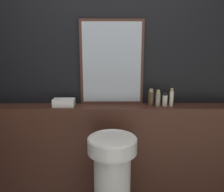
{
  "coord_description": "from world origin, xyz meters",
  "views": [
    {
      "loc": [
        0.04,
        -0.53,
        1.49
      ],
      "look_at": [
        0.05,
        1.35,
        1.11
      ],
      "focal_mm": 35.0,
      "sensor_mm": 36.0,
      "label": 1
    }
  ],
  "objects_px": {
    "lotion_bottle": "(165,100)",
    "pedestal_sink": "(112,181)",
    "shampoo_bottle": "(151,98)",
    "conditioner_bottle": "(158,99)",
    "mirror": "(112,63)",
    "towel_stack": "(64,102)",
    "body_wash_bottle": "(172,98)"
  },
  "relations": [
    {
      "from": "lotion_bottle",
      "to": "pedestal_sink",
      "type": "bearing_deg",
      "value": -140.88
    },
    {
      "from": "shampoo_bottle",
      "to": "conditioner_bottle",
      "type": "bearing_deg",
      "value": 0.0
    },
    {
      "from": "mirror",
      "to": "shampoo_bottle",
      "type": "relative_size",
      "value": 4.88
    },
    {
      "from": "shampoo_bottle",
      "to": "conditioner_bottle",
      "type": "xyz_separation_m",
      "value": [
        0.07,
        0.0,
        -0.0
      ]
    },
    {
      "from": "towel_stack",
      "to": "shampoo_bottle",
      "type": "bearing_deg",
      "value": 0.0
    },
    {
      "from": "pedestal_sink",
      "to": "conditioner_bottle",
      "type": "height_order",
      "value": "conditioner_bottle"
    },
    {
      "from": "mirror",
      "to": "pedestal_sink",
      "type": "bearing_deg",
      "value": -89.96
    },
    {
      "from": "towel_stack",
      "to": "conditioner_bottle",
      "type": "xyz_separation_m",
      "value": [
        0.89,
        0.0,
        0.04
      ]
    },
    {
      "from": "shampoo_bottle",
      "to": "conditioner_bottle",
      "type": "height_order",
      "value": "shampoo_bottle"
    },
    {
      "from": "lotion_bottle",
      "to": "body_wash_bottle",
      "type": "relative_size",
      "value": 0.74
    },
    {
      "from": "mirror",
      "to": "lotion_bottle",
      "type": "bearing_deg",
      "value": -11.19
    },
    {
      "from": "mirror",
      "to": "body_wash_bottle",
      "type": "distance_m",
      "value": 0.66
    },
    {
      "from": "conditioner_bottle",
      "to": "body_wash_bottle",
      "type": "relative_size",
      "value": 0.91
    },
    {
      "from": "pedestal_sink",
      "to": "body_wash_bottle",
      "type": "xyz_separation_m",
      "value": [
        0.56,
        0.41,
        0.6
      ]
    },
    {
      "from": "mirror",
      "to": "towel_stack",
      "type": "height_order",
      "value": "mirror"
    },
    {
      "from": "body_wash_bottle",
      "to": "mirror",
      "type": "bearing_deg",
      "value": 170.02
    },
    {
      "from": "mirror",
      "to": "shampoo_bottle",
      "type": "xyz_separation_m",
      "value": [
        0.37,
        -0.1,
        -0.33
      ]
    },
    {
      "from": "shampoo_bottle",
      "to": "body_wash_bottle",
      "type": "distance_m",
      "value": 0.2
    },
    {
      "from": "conditioner_bottle",
      "to": "lotion_bottle",
      "type": "bearing_deg",
      "value": -0.0
    },
    {
      "from": "pedestal_sink",
      "to": "lotion_bottle",
      "type": "bearing_deg",
      "value": 39.12
    },
    {
      "from": "mirror",
      "to": "shampoo_bottle",
      "type": "distance_m",
      "value": 0.5
    },
    {
      "from": "towel_stack",
      "to": "shampoo_bottle",
      "type": "height_order",
      "value": "shampoo_bottle"
    },
    {
      "from": "conditioner_bottle",
      "to": "pedestal_sink",
      "type": "bearing_deg",
      "value": -136.9
    },
    {
      "from": "conditioner_bottle",
      "to": "lotion_bottle",
      "type": "distance_m",
      "value": 0.07
    },
    {
      "from": "pedestal_sink",
      "to": "shampoo_bottle",
      "type": "height_order",
      "value": "shampoo_bottle"
    },
    {
      "from": "conditioner_bottle",
      "to": "lotion_bottle",
      "type": "xyz_separation_m",
      "value": [
        0.07,
        -0.0,
        -0.01
      ]
    },
    {
      "from": "lotion_bottle",
      "to": "body_wash_bottle",
      "type": "xyz_separation_m",
      "value": [
        0.06,
        0.0,
        0.02
      ]
    },
    {
      "from": "pedestal_sink",
      "to": "towel_stack",
      "type": "distance_m",
      "value": 0.83
    },
    {
      "from": "mirror",
      "to": "conditioner_bottle",
      "type": "xyz_separation_m",
      "value": [
        0.44,
        -0.1,
        -0.33
      ]
    },
    {
      "from": "pedestal_sink",
      "to": "mirror",
      "type": "relative_size",
      "value": 1.04
    },
    {
      "from": "pedestal_sink",
      "to": "towel_stack",
      "type": "relative_size",
      "value": 4.24
    },
    {
      "from": "towel_stack",
      "to": "lotion_bottle",
      "type": "height_order",
      "value": "lotion_bottle"
    }
  ]
}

